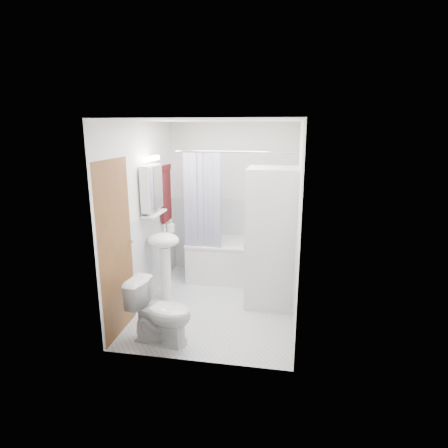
% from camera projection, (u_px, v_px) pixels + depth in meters
% --- Properties ---
extents(floor, '(2.60, 2.60, 0.00)m').
position_uv_depth(floor, '(218.00, 304.00, 5.07)').
color(floor, silver).
rests_on(floor, ground).
extents(room_walls, '(2.60, 2.60, 2.60)m').
position_uv_depth(room_walls, '(218.00, 196.00, 4.70)').
color(room_walls, white).
rests_on(room_walls, ground).
extents(wainscot, '(1.98, 2.58, 2.58)m').
position_uv_depth(wainscot, '(222.00, 255.00, 5.20)').
color(wainscot, white).
rests_on(wainscot, ground).
extents(door, '(0.05, 2.00, 2.00)m').
position_uv_depth(door, '(131.00, 242.00, 4.46)').
color(door, brown).
rests_on(door, ground).
extents(bathtub, '(1.60, 0.76, 0.61)m').
position_uv_depth(bathtub, '(240.00, 259.00, 5.84)').
color(bathtub, white).
rests_on(bathtub, ground).
extents(tub_spout, '(0.04, 0.12, 0.04)m').
position_uv_depth(tub_spout, '(256.00, 217.00, 5.97)').
color(tub_spout, silver).
rests_on(tub_spout, room_walls).
extents(curtain_rod, '(1.78, 0.02, 0.02)m').
position_uv_depth(curtain_rod, '(238.00, 152.00, 5.12)').
color(curtain_rod, silver).
rests_on(curtain_rod, room_walls).
extents(shower_curtain, '(0.55, 0.02, 1.45)m').
position_uv_depth(shower_curtain, '(203.00, 204.00, 5.39)').
color(shower_curtain, '#15174C').
rests_on(shower_curtain, curtain_rod).
extents(sink, '(0.44, 0.37, 1.04)m').
position_uv_depth(sink, '(164.00, 251.00, 5.06)').
color(sink, white).
rests_on(sink, ground).
extents(medicine_cabinet, '(0.13, 0.50, 0.71)m').
position_uv_depth(medicine_cabinet, '(152.00, 186.00, 4.93)').
color(medicine_cabinet, white).
rests_on(medicine_cabinet, room_walls).
extents(shelf, '(0.18, 0.54, 0.02)m').
position_uv_depth(shelf, '(154.00, 214.00, 5.02)').
color(shelf, silver).
rests_on(shelf, room_walls).
extents(shower_caddy, '(0.22, 0.06, 0.02)m').
position_uv_depth(shower_caddy, '(259.00, 204.00, 5.90)').
color(shower_caddy, silver).
rests_on(shower_caddy, room_walls).
extents(towel, '(0.07, 0.36, 0.86)m').
position_uv_depth(towel, '(166.00, 192.00, 5.60)').
color(towel, '#531011').
rests_on(towel, room_walls).
extents(washer_dryer, '(0.66, 0.65, 1.83)m').
position_uv_depth(washer_dryer, '(271.00, 237.00, 4.92)').
color(washer_dryer, white).
rests_on(washer_dryer, ground).
extents(toilet, '(0.77, 0.50, 0.70)m').
position_uv_depth(toilet, '(161.00, 312.00, 4.10)').
color(toilet, white).
rests_on(toilet, ground).
extents(soap_pump, '(0.08, 0.17, 0.08)m').
position_uv_depth(soap_pump, '(171.00, 229.00, 5.19)').
color(soap_pump, gray).
rests_on(soap_pump, sink).
extents(shelf_bottle, '(0.07, 0.18, 0.07)m').
position_uv_depth(shelf_bottle, '(150.00, 212.00, 4.86)').
color(shelf_bottle, gray).
rests_on(shelf_bottle, shelf).
extents(shelf_cup, '(0.10, 0.09, 0.10)m').
position_uv_depth(shelf_cup, '(157.00, 207.00, 5.11)').
color(shelf_cup, gray).
rests_on(shelf_cup, shelf).
extents(shampoo_a, '(0.13, 0.17, 0.13)m').
position_uv_depth(shampoo_a, '(254.00, 199.00, 5.89)').
color(shampoo_a, gray).
rests_on(shampoo_a, shower_caddy).
extents(shampoo_b, '(0.08, 0.21, 0.08)m').
position_uv_depth(shampoo_b, '(262.00, 201.00, 5.88)').
color(shampoo_b, '#263A9A').
rests_on(shampoo_b, shower_caddy).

